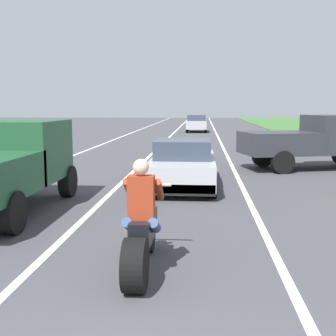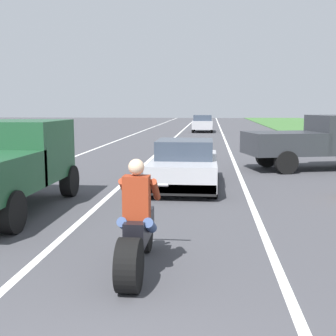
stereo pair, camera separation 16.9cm
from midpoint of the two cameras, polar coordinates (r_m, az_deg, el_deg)
The scene contains 8 objects.
lane_stripe_left_solid at distance 23.25m, azimuth -9.75°, elevation 2.30°, with size 0.14×120.00×0.01m, color white.
lane_stripe_right_solid at distance 22.46m, azimuth 8.28°, elevation 2.13°, with size 0.14×120.00×0.01m, color white.
lane_stripe_centre_dashed at distance 22.57m, azimuth -0.90°, elevation 2.25°, with size 0.14×120.00×0.01m, color white.
motorcycle_with_rider at distance 6.12m, azimuth -3.27°, elevation -8.40°, with size 0.70×2.21×1.62m.
sports_car_silver at distance 12.62m, azimuth 2.64°, elevation 0.40°, with size 1.84×4.30×1.37m.
pickup_truck_left_lane_dark_green at distance 10.19m, azimuth -20.08°, elevation 0.75°, with size 2.02×4.80×1.98m.
pickup_truck_right_shoulder_dark_grey at distance 16.95m, azimuth 19.28°, elevation 3.56°, with size 5.14×3.14×1.98m.
distant_car_far_ahead at distance 38.84m, azimuth 4.66°, elevation 5.85°, with size 1.80×4.00×1.50m.
Camera 2 is at (0.80, -2.30, 2.34)m, focal length 46.73 mm.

